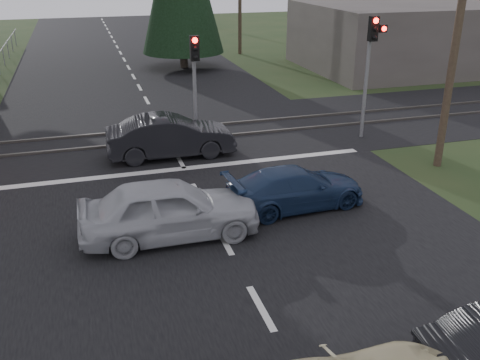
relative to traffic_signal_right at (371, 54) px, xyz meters
name	(u,v)px	position (x,y,z in m)	size (l,w,h in m)	color
ground	(261,308)	(-7.55, -9.47, -3.31)	(120.00, 120.00, 0.00)	#223618
road	(175,152)	(-7.55, 0.53, -3.31)	(14.00, 100.00, 0.01)	black
rail_corridor	(166,136)	(-7.55, 2.53, -3.31)	(120.00, 8.00, 0.01)	black
stop_line	(184,168)	(-7.55, -1.27, -3.30)	(13.00, 0.35, 0.00)	silver
rail_near	(169,141)	(-7.55, 1.73, -3.26)	(120.00, 0.12, 0.10)	#59544C
rail_far	(163,129)	(-7.55, 3.33, -3.26)	(120.00, 0.12, 0.10)	#59544C
traffic_signal_right	(371,54)	(0.00, 0.00, 0.00)	(0.68, 0.48, 4.70)	slate
traffic_signal_center	(195,71)	(-6.55, 1.20, -0.51)	(0.32, 0.48, 4.10)	slate
utility_pole_near	(458,25)	(0.95, -3.47, 1.41)	(1.80, 0.26, 9.00)	#4C3D2D
building_right	(416,35)	(10.45, 12.53, -1.31)	(14.00, 10.00, 4.00)	#59514C
silver_car	(170,209)	(-8.80, -5.88, -2.53)	(1.84, 4.58, 1.56)	#A9ACB1
blue_sedan	(295,188)	(-5.06, -5.17, -2.72)	(1.67, 4.10, 1.19)	#182949
dark_car_far	(171,137)	(-7.75, 0.09, -2.57)	(1.58, 4.54, 1.49)	black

